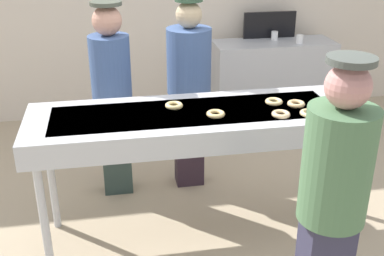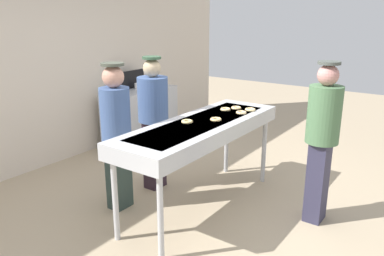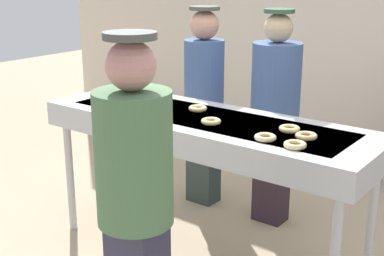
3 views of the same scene
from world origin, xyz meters
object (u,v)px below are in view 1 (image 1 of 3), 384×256
(plain_donut_2, at_px, (174,105))
(plain_donut_5, at_px, (309,113))
(plain_donut_3, at_px, (296,104))
(paper_cup_0, at_px, (300,39))
(worker_baker, at_px, (189,82))
(worker_assistant, at_px, (112,91))
(fryer_conveyor, at_px, (194,123))
(plain_donut_1, at_px, (216,114))
(customer_waiting, at_px, (332,203))
(plain_donut_0, at_px, (281,114))
(plain_donut_4, at_px, (274,102))
(menu_display, at_px, (270,25))
(prep_counter, at_px, (272,80))
(paper_cup_1, at_px, (275,36))

(plain_donut_2, relative_size, plain_donut_5, 1.00)
(plain_donut_3, relative_size, paper_cup_0, 1.27)
(worker_baker, distance_m, worker_assistant, 0.64)
(fryer_conveyor, height_order, plain_donut_3, plain_donut_3)
(plain_donut_1, distance_m, plain_donut_2, 0.32)
(plain_donut_1, relative_size, customer_waiting, 0.07)
(plain_donut_0, relative_size, plain_donut_1, 1.00)
(plain_donut_4, bearing_deg, plain_donut_1, -161.82)
(plain_donut_1, relative_size, menu_display, 0.20)
(plain_donut_0, xyz_separation_m, worker_baker, (-0.45, 0.95, -0.07))
(worker_baker, relative_size, customer_waiting, 0.98)
(fryer_conveyor, xyz_separation_m, prep_counter, (1.31, 2.12, -0.46))
(customer_waiting, xyz_separation_m, paper_cup_0, (1.10, 3.15, 0.01))
(fryer_conveyor, distance_m, plain_donut_2, 0.19)
(fryer_conveyor, bearing_deg, plain_donut_0, -18.97)
(plain_donut_4, height_order, worker_assistant, worker_assistant)
(plain_donut_3, bearing_deg, plain_donut_2, 171.77)
(plain_donut_4, xyz_separation_m, paper_cup_1, (0.76, 2.17, -0.06))
(customer_waiting, bearing_deg, plain_donut_0, 97.07)
(customer_waiting, bearing_deg, plain_donut_5, 85.91)
(menu_display, bearing_deg, customer_waiting, -103.71)
(plain_donut_1, height_order, paper_cup_1, plain_donut_1)
(paper_cup_1, bearing_deg, fryer_conveyor, -121.23)
(prep_counter, bearing_deg, plain_donut_3, -105.48)
(plain_donut_1, height_order, customer_waiting, customer_waiting)
(plain_donut_1, xyz_separation_m, paper_cup_0, (1.44, 2.11, -0.06))
(worker_baker, height_order, prep_counter, worker_baker)
(plain_donut_1, distance_m, paper_cup_0, 2.55)
(fryer_conveyor, relative_size, plain_donut_2, 18.43)
(plain_donut_0, height_order, worker_assistant, worker_assistant)
(worker_baker, xyz_separation_m, paper_cup_0, (1.46, 1.23, 0.01))
(prep_counter, relative_size, menu_display, 2.23)
(prep_counter, bearing_deg, paper_cup_1, 72.48)
(plain_donut_2, xyz_separation_m, menu_display, (1.44, 2.22, 0.04))
(plain_donut_5, height_order, worker_assistant, worker_assistant)
(plain_donut_0, relative_size, worker_assistant, 0.08)
(plain_donut_3, xyz_separation_m, paper_cup_1, (0.62, 2.24, -0.06))
(plain_donut_4, distance_m, worker_assistant, 1.32)
(menu_display, bearing_deg, worker_assistant, -139.56)
(plain_donut_0, bearing_deg, plain_donut_4, 82.34)
(plain_donut_5, relative_size, customer_waiting, 0.07)
(plain_donut_1, xyz_separation_m, plain_donut_4, (0.46, 0.15, 0.00))
(plain_donut_1, bearing_deg, customer_waiting, -71.98)
(worker_baker, bearing_deg, customer_waiting, 105.93)
(worker_baker, height_order, worker_assistant, worker_baker)
(paper_cup_1, bearing_deg, plain_donut_3, -105.57)
(worker_assistant, distance_m, prep_counter, 2.35)
(fryer_conveyor, relative_size, plain_donut_4, 18.43)
(plain_donut_1, xyz_separation_m, menu_display, (1.19, 2.43, 0.04))
(worker_assistant, bearing_deg, menu_display, -125.59)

